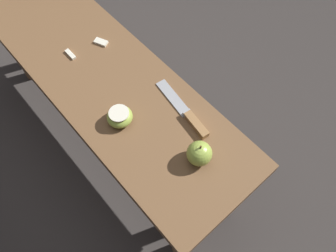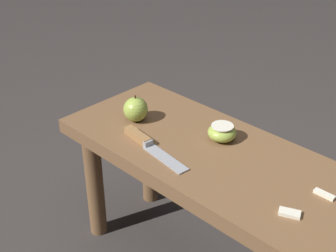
% 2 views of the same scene
% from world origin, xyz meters
% --- Properties ---
extents(ground_plane, '(8.00, 8.00, 0.00)m').
position_xyz_m(ground_plane, '(0.00, 0.00, 0.00)').
color(ground_plane, '#383330').
extents(wooden_bench, '(1.17, 0.36, 0.42)m').
position_xyz_m(wooden_bench, '(0.00, 0.00, 0.36)').
color(wooden_bench, brown).
rests_on(wooden_bench, ground_plane).
extents(knife, '(0.24, 0.06, 0.02)m').
position_xyz_m(knife, '(-0.31, -0.10, 0.43)').
color(knife, '#9EA0A5').
rests_on(knife, wooden_bench).
extents(apple_whole, '(0.07, 0.07, 0.08)m').
position_xyz_m(apple_whole, '(-0.42, -0.03, 0.45)').
color(apple_whole, '#9EB747').
rests_on(apple_whole, wooden_bench).
extents(apple_cut, '(0.08, 0.08, 0.04)m').
position_xyz_m(apple_cut, '(-0.18, 0.06, 0.44)').
color(apple_cut, '#9EB747').
rests_on(apple_cut, wooden_bench).
extents(apple_slice_near_knife, '(0.05, 0.01, 0.01)m').
position_xyz_m(apple_slice_near_knife, '(0.12, 0.03, 0.42)').
color(apple_slice_near_knife, white).
rests_on(apple_slice_near_knife, wooden_bench).
extents(apple_slice_center, '(0.05, 0.04, 0.01)m').
position_xyz_m(apple_slice_center, '(0.10, -0.07, 0.42)').
color(apple_slice_center, white).
rests_on(apple_slice_center, wooden_bench).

